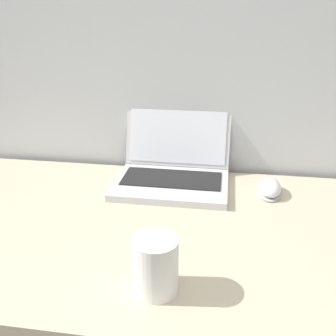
{
  "coord_description": "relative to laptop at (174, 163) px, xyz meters",
  "views": [
    {
      "loc": [
        0.17,
        -0.45,
        1.27
      ],
      "look_at": [
        0.03,
        0.5,
        0.86
      ],
      "focal_mm": 42.0,
      "sensor_mm": 36.0,
      "label": 1
    }
  ],
  "objects": [
    {
      "name": "computer_mouse",
      "position": [
        0.28,
        -0.05,
        -0.04
      ],
      "size": [
        0.07,
        0.11,
        0.04
      ],
      "color": "#B2B2B7",
      "rests_on": "desk"
    },
    {
      "name": "drink_cup",
      "position": [
        0.04,
        -0.49,
        0.0
      ],
      "size": [
        0.08,
        0.08,
        0.11
      ],
      "color": "white",
      "rests_on": "desk"
    },
    {
      "name": "laptop",
      "position": [
        0.0,
        0.0,
        0.0
      ],
      "size": [
        0.32,
        0.3,
        0.24
      ],
      "color": "silver",
      "rests_on": "desk"
    },
    {
      "name": "wall_back",
      "position": [
        -0.03,
        0.12,
        0.42
      ],
      "size": [
        7.0,
        0.04,
        2.5
      ],
      "color": "silver",
      "rests_on": "ground_plane"
    }
  ]
}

